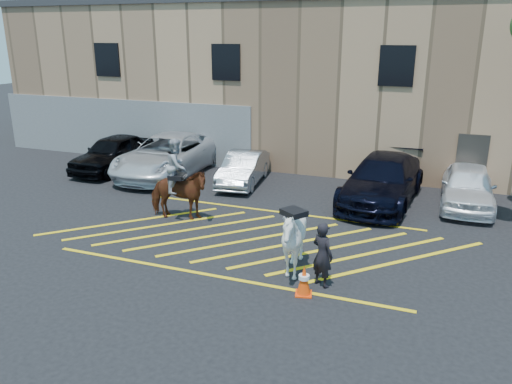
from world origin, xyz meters
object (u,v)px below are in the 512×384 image
(car_blue_suv, at_px, (383,180))
(saddled_white, at_px, (293,240))
(car_white_suv, at_px, (468,186))
(car_white_pickup, at_px, (168,155))
(car_black_suv, at_px, (114,153))
(mounted_bay, at_px, (178,187))
(traffic_cone, at_px, (304,280))
(handler, at_px, (322,255))
(car_silver_sedan, at_px, (243,168))

(car_blue_suv, bearing_deg, saddled_white, -96.28)
(car_white_suv, bearing_deg, car_white_pickup, -179.90)
(car_white_suv, bearing_deg, car_black_suv, -178.93)
(car_blue_suv, distance_m, mounted_bay, 7.22)
(car_white_pickup, height_order, traffic_cone, car_white_pickup)
(car_black_suv, distance_m, saddled_white, 12.29)
(mounted_bay, bearing_deg, car_blue_suv, 34.94)
(car_white_pickup, relative_size, traffic_cone, 8.33)
(handler, bearing_deg, saddled_white, 7.43)
(handler, height_order, mounted_bay, mounted_bay)
(saddled_white, bearing_deg, handler, -21.23)
(mounted_bay, relative_size, traffic_cone, 3.64)
(car_black_suv, bearing_deg, car_white_pickup, 6.72)
(car_silver_sedan, relative_size, car_white_suv, 0.90)
(traffic_cone, bearing_deg, car_black_suv, 144.30)
(car_white_suv, height_order, mounted_bay, mounted_bay)
(car_blue_suv, bearing_deg, car_silver_sedan, -178.21)
(car_silver_sedan, bearing_deg, car_black_suv, 174.03)
(handler, bearing_deg, car_white_pickup, -12.57)
(saddled_white, height_order, traffic_cone, saddled_white)
(car_black_suv, relative_size, car_silver_sedan, 1.19)
(handler, height_order, saddled_white, saddled_white)
(car_white_pickup, height_order, handler, car_white_pickup)
(car_silver_sedan, relative_size, traffic_cone, 5.23)
(car_blue_suv, distance_m, handler, 6.91)
(car_blue_suv, bearing_deg, car_white_suv, 15.63)
(car_white_pickup, distance_m, saddled_white, 10.40)
(car_blue_suv, bearing_deg, car_black_suv, -175.90)
(car_white_suv, distance_m, mounted_bay, 9.90)
(car_black_suv, distance_m, traffic_cone, 13.24)
(car_white_suv, bearing_deg, traffic_cone, -114.47)
(car_silver_sedan, bearing_deg, car_white_pickup, 170.61)
(car_white_pickup, relative_size, car_white_suv, 1.43)
(handler, distance_m, mounted_bay, 6.05)
(car_silver_sedan, height_order, handler, handler)
(handler, bearing_deg, car_blue_suv, -65.82)
(car_black_suv, xyz_separation_m, mounted_bay, (5.65, -4.39, 0.30))
(saddled_white, bearing_deg, car_black_suv, 146.23)
(mounted_bay, relative_size, saddled_white, 1.20)
(car_blue_suv, relative_size, saddled_white, 2.53)
(car_black_suv, height_order, handler, handler)
(traffic_cone, bearing_deg, saddled_white, 121.03)
(mounted_bay, distance_m, saddled_white, 5.17)
(saddled_white, bearing_deg, car_white_pickup, 137.12)
(car_white_pickup, height_order, mounted_bay, mounted_bay)
(traffic_cone, bearing_deg, mounted_bay, 146.84)
(traffic_cone, bearing_deg, car_white_suv, 65.47)
(car_silver_sedan, height_order, mounted_bay, mounted_bay)
(car_silver_sedan, relative_size, mounted_bay, 1.44)
(car_white_suv, height_order, traffic_cone, car_white_suv)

